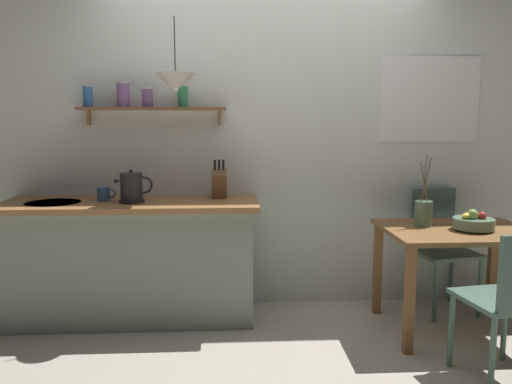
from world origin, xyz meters
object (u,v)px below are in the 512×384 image
(dining_table, at_px, (457,244))
(dining_chair_far, at_px, (439,242))
(fruit_bowl, at_px, (473,222))
(knife_block, at_px, (219,183))
(twig_vase, at_px, (423,213))
(coffee_mug_by_sink, at_px, (104,194))
(electric_kettle, at_px, (132,188))
(pendant_lamp, at_px, (175,82))
(dining_chair_near, at_px, (512,297))

(dining_table, bearing_deg, dining_chair_far, 81.92)
(fruit_bowl, bearing_deg, knife_block, 164.08)
(twig_vase, height_order, coffee_mug_by_sink, twig_vase)
(fruit_bowl, bearing_deg, coffee_mug_by_sink, 170.84)
(electric_kettle, relative_size, coffee_mug_by_sink, 1.99)
(twig_vase, distance_m, pendant_lamp, 1.94)
(dining_table, distance_m, dining_chair_near, 0.76)
(dining_table, height_order, dining_chair_far, dining_chair_far)
(electric_kettle, bearing_deg, pendant_lamp, 2.88)
(dining_table, distance_m, twig_vase, 0.31)
(electric_kettle, relative_size, pendant_lamp, 0.52)
(fruit_bowl, height_order, twig_vase, twig_vase)
(electric_kettle, bearing_deg, fruit_bowl, -7.83)
(dining_table, bearing_deg, twig_vase, 157.03)
(dining_chair_far, relative_size, pendant_lamp, 1.84)
(knife_block, bearing_deg, dining_chair_far, 0.08)
(electric_kettle, height_order, knife_block, knife_block)
(dining_chair_near, bearing_deg, fruit_bowl, 81.01)
(fruit_bowl, relative_size, coffee_mug_by_sink, 2.01)
(twig_vase, xyz_separation_m, coffee_mug_by_sink, (-2.25, 0.26, 0.12))
(dining_table, height_order, electric_kettle, electric_kettle)
(dining_chair_near, distance_m, twig_vase, 0.91)
(dining_table, distance_m, coffee_mug_by_sink, 2.50)
(dining_chair_near, height_order, dining_chair_far, dining_chair_far)
(dining_table, distance_m, pendant_lamp, 2.23)
(dining_chair_near, distance_m, pendant_lamp, 2.46)
(dining_chair_near, distance_m, fruit_bowl, 0.75)
(dining_table, height_order, pendant_lamp, pendant_lamp)
(coffee_mug_by_sink, bearing_deg, knife_block, 5.41)
(dining_chair_near, distance_m, dining_chair_far, 1.18)
(dining_chair_near, xyz_separation_m, electric_kettle, (-2.21, 1.01, 0.48))
(dining_table, relative_size, electric_kettle, 3.76)
(knife_block, xyz_separation_m, pendant_lamp, (-0.29, -0.15, 0.72))
(dining_chair_far, xyz_separation_m, fruit_bowl, (0.01, -0.49, 0.26))
(dining_chair_near, xyz_separation_m, twig_vase, (-0.18, 0.84, 0.31))
(dining_chair_near, bearing_deg, knife_block, 143.68)
(electric_kettle, height_order, coffee_mug_by_sink, electric_kettle)
(dining_chair_far, xyz_separation_m, pendant_lamp, (-1.98, -0.15, 1.19))
(dining_chair_far, height_order, fruit_bowl, dining_chair_far)
(dining_chair_near, relative_size, electric_kettle, 3.35)
(dining_table, xyz_separation_m, twig_vase, (-0.21, 0.09, 0.20))
(fruit_bowl, distance_m, knife_block, 1.79)
(dining_table, height_order, dining_chair_near, dining_chair_near)
(twig_vase, xyz_separation_m, knife_block, (-1.42, 0.34, 0.18))
(electric_kettle, bearing_deg, dining_table, -6.54)
(knife_block, bearing_deg, twig_vase, -13.27)
(dining_chair_far, bearing_deg, fruit_bowl, -88.60)
(pendant_lamp, bearing_deg, knife_block, 27.58)
(twig_vase, height_order, pendant_lamp, pendant_lamp)
(dining_table, bearing_deg, coffee_mug_by_sink, 171.97)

